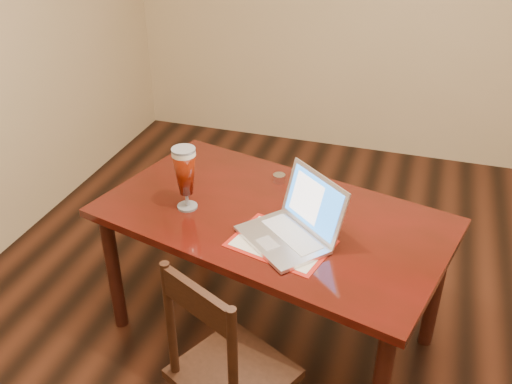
% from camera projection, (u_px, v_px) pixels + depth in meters
% --- Properties ---
extents(dining_table, '(1.69, 1.21, 1.01)m').
position_uv_depth(dining_table, '(270.00, 228.00, 2.57)').
color(dining_table, '#440C09').
rests_on(dining_table, ground).
extents(dining_chair, '(0.52, 0.51, 0.93)m').
position_uv_depth(dining_chair, '(227.00, 372.00, 2.12)').
color(dining_chair, black).
rests_on(dining_chair, ground).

